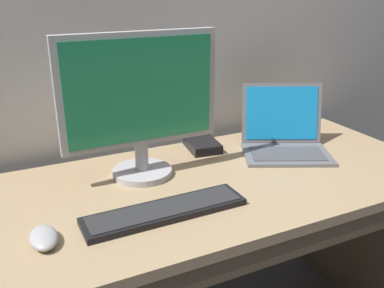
# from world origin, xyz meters

# --- Properties ---
(desk) EXTENTS (1.60, 0.72, 0.77)m
(desk) POSITION_xyz_m (0.00, -0.01, 0.52)
(desk) COLOR tan
(desk) RESTS_ON ground
(laptop_space_gray) EXTENTS (0.41, 0.39, 0.25)m
(laptop_space_gray) POSITION_xyz_m (0.37, 0.11, 0.83)
(laptop_space_gray) COLOR slate
(laptop_space_gray) RESTS_ON desk
(external_monitor) EXTENTS (0.52, 0.20, 0.48)m
(external_monitor) POSITION_xyz_m (-0.20, 0.12, 1.02)
(external_monitor) COLOR #B7B7BC
(external_monitor) RESTS_ON desk
(wired_keyboard) EXTENTS (0.47, 0.12, 0.02)m
(wired_keyboard) POSITION_xyz_m (-0.23, -0.14, 0.78)
(wired_keyboard) COLOR black
(wired_keyboard) RESTS_ON desk
(computer_mouse) EXTENTS (0.07, 0.12, 0.03)m
(computer_mouse) POSITION_xyz_m (-0.56, -0.14, 0.79)
(computer_mouse) COLOR #B7B7BC
(computer_mouse) RESTS_ON desk
(external_drive_box) EXTENTS (0.13, 0.17, 0.04)m
(external_drive_box) POSITION_xyz_m (0.09, 0.26, 0.79)
(external_drive_box) COLOR black
(external_drive_box) RESTS_ON desk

